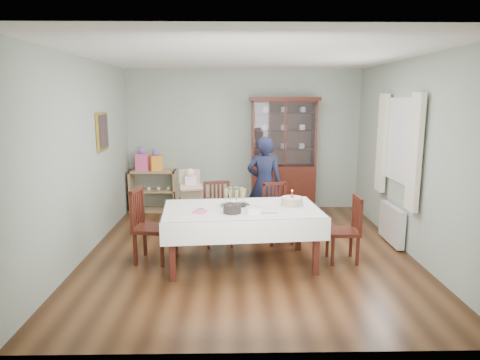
{
  "coord_description": "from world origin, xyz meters",
  "views": [
    {
      "loc": [
        -0.23,
        -5.82,
        2.14
      ],
      "look_at": [
        -0.11,
        0.2,
        1.0
      ],
      "focal_mm": 32.0,
      "sensor_mm": 36.0,
      "label": 1
    }
  ],
  "objects_px": {
    "chair_far_right": "(278,225)",
    "gift_bag_pink": "(142,160)",
    "woman": "(264,184)",
    "chair_far_left": "(218,226)",
    "chair_end_left": "(152,240)",
    "gift_bag_orange": "(156,161)",
    "dining_table": "(241,236)",
    "champagne_tray": "(235,201)",
    "china_cabinet": "(283,153)",
    "sideboard": "(153,191)",
    "birthday_cake": "(292,202)",
    "chair_end_right": "(344,242)",
    "high_chair": "(191,206)"
  },
  "relations": [
    {
      "from": "china_cabinet",
      "to": "gift_bag_orange",
      "type": "relative_size",
      "value": 5.44
    },
    {
      "from": "china_cabinet",
      "to": "champagne_tray",
      "type": "relative_size",
      "value": 5.6
    },
    {
      "from": "dining_table",
      "to": "gift_bag_pink",
      "type": "bearing_deg",
      "value": 123.64
    },
    {
      "from": "chair_far_right",
      "to": "champagne_tray",
      "type": "bearing_deg",
      "value": -144.67
    },
    {
      "from": "woman",
      "to": "chair_end_left",
      "type": "bearing_deg",
      "value": 47.44
    },
    {
      "from": "woman",
      "to": "birthday_cake",
      "type": "height_order",
      "value": "woman"
    },
    {
      "from": "dining_table",
      "to": "china_cabinet",
      "type": "xyz_separation_m",
      "value": [
        0.86,
        2.75,
        0.74
      ]
    },
    {
      "from": "chair_far_right",
      "to": "sideboard",
      "type": "bearing_deg",
      "value": 124.48
    },
    {
      "from": "chair_far_right",
      "to": "chair_end_left",
      "type": "height_order",
      "value": "chair_end_left"
    },
    {
      "from": "dining_table",
      "to": "woman",
      "type": "xyz_separation_m",
      "value": [
        0.41,
        1.5,
        0.39
      ]
    },
    {
      "from": "gift_bag_pink",
      "to": "dining_table",
      "type": "bearing_deg",
      "value": -56.36
    },
    {
      "from": "sideboard",
      "to": "champagne_tray",
      "type": "height_order",
      "value": "champagne_tray"
    },
    {
      "from": "chair_end_left",
      "to": "gift_bag_orange",
      "type": "xyz_separation_m",
      "value": [
        -0.37,
        2.62,
        0.68
      ]
    },
    {
      "from": "chair_far_left",
      "to": "chair_end_right",
      "type": "height_order",
      "value": "chair_far_left"
    },
    {
      "from": "dining_table",
      "to": "champagne_tray",
      "type": "xyz_separation_m",
      "value": [
        -0.08,
        0.1,
        0.45
      ]
    },
    {
      "from": "chair_far_right",
      "to": "woman",
      "type": "distance_m",
      "value": 0.82
    },
    {
      "from": "chair_far_left",
      "to": "woman",
      "type": "relative_size",
      "value": 0.6
    },
    {
      "from": "china_cabinet",
      "to": "birthday_cake",
      "type": "bearing_deg",
      "value": -94.26
    },
    {
      "from": "high_chair",
      "to": "woman",
      "type": "bearing_deg",
      "value": -11.45
    },
    {
      "from": "chair_end_left",
      "to": "birthday_cake",
      "type": "xyz_separation_m",
      "value": [
        1.85,
        -0.05,
        0.52
      ]
    },
    {
      "from": "chair_end_right",
      "to": "birthday_cake",
      "type": "distance_m",
      "value": 0.9
    },
    {
      "from": "china_cabinet",
      "to": "chair_end_left",
      "type": "bearing_deg",
      "value": -128.14
    },
    {
      "from": "china_cabinet",
      "to": "chair_end_right",
      "type": "distance_m",
      "value": 2.84
    },
    {
      "from": "chair_far_left",
      "to": "chair_end_right",
      "type": "bearing_deg",
      "value": -32.23
    },
    {
      "from": "gift_bag_pink",
      "to": "gift_bag_orange",
      "type": "bearing_deg",
      "value": 0.0
    },
    {
      "from": "gift_bag_pink",
      "to": "china_cabinet",
      "type": "bearing_deg",
      "value": -0.03
    },
    {
      "from": "high_chair",
      "to": "champagne_tray",
      "type": "relative_size",
      "value": 2.66
    },
    {
      "from": "woman",
      "to": "chair_far_left",
      "type": "bearing_deg",
      "value": 50.57
    },
    {
      "from": "woman",
      "to": "chair_end_right",
      "type": "bearing_deg",
      "value": 131.13
    },
    {
      "from": "chair_end_right",
      "to": "high_chair",
      "type": "xyz_separation_m",
      "value": [
        -2.16,
        1.41,
        0.14
      ]
    },
    {
      "from": "chair_end_left",
      "to": "chair_end_right",
      "type": "height_order",
      "value": "chair_end_left"
    },
    {
      "from": "gift_bag_pink",
      "to": "gift_bag_orange",
      "type": "distance_m",
      "value": 0.26
    },
    {
      "from": "dining_table",
      "to": "woman",
      "type": "height_order",
      "value": "woman"
    },
    {
      "from": "dining_table",
      "to": "chair_far_left",
      "type": "relative_size",
      "value": 2.26
    },
    {
      "from": "champagne_tray",
      "to": "birthday_cake",
      "type": "xyz_separation_m",
      "value": [
        0.74,
        -0.02,
        -0.02
      ]
    },
    {
      "from": "sideboard",
      "to": "gift_bag_orange",
      "type": "distance_m",
      "value": 0.58
    },
    {
      "from": "dining_table",
      "to": "sideboard",
      "type": "distance_m",
      "value": 3.22
    },
    {
      "from": "chair_far_left",
      "to": "chair_end_left",
      "type": "xyz_separation_m",
      "value": [
        -0.87,
        -0.67,
        0.02
      ]
    },
    {
      "from": "china_cabinet",
      "to": "chair_end_left",
      "type": "relative_size",
      "value": 2.2
    },
    {
      "from": "dining_table",
      "to": "gift_bag_pink",
      "type": "height_order",
      "value": "gift_bag_pink"
    },
    {
      "from": "sideboard",
      "to": "chair_far_right",
      "type": "xyz_separation_m",
      "value": [
        2.21,
        -1.88,
        -0.14
      ]
    },
    {
      "from": "chair_end_left",
      "to": "chair_far_left",
      "type": "bearing_deg",
      "value": -43.63
    },
    {
      "from": "china_cabinet",
      "to": "sideboard",
      "type": "height_order",
      "value": "china_cabinet"
    },
    {
      "from": "sideboard",
      "to": "chair_far_left",
      "type": "height_order",
      "value": "chair_far_left"
    },
    {
      "from": "chair_far_right",
      "to": "gift_bag_pink",
      "type": "bearing_deg",
      "value": 127.08
    },
    {
      "from": "birthday_cake",
      "to": "gift_bag_pink",
      "type": "xyz_separation_m",
      "value": [
        -2.49,
        2.67,
        0.18
      ]
    },
    {
      "from": "chair_far_right",
      "to": "high_chair",
      "type": "distance_m",
      "value": 1.51
    },
    {
      "from": "chair_far_right",
      "to": "champagne_tray",
      "type": "xyz_separation_m",
      "value": [
        -0.65,
        -0.79,
        0.57
      ]
    },
    {
      "from": "sideboard",
      "to": "chair_far_left",
      "type": "distance_m",
      "value": 2.37
    },
    {
      "from": "chair_far_left",
      "to": "gift_bag_orange",
      "type": "relative_size",
      "value": 2.32
    }
  ]
}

